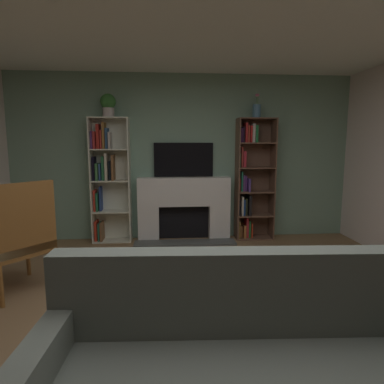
% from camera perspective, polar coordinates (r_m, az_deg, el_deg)
% --- Properties ---
extents(ground_plane, '(6.87, 6.87, 0.00)m').
position_cam_1_polar(ground_plane, '(2.91, 1.96, -23.39)').
color(ground_plane, olive).
extents(wall_back_accent, '(5.51, 0.06, 2.61)m').
position_cam_1_polar(wall_back_accent, '(5.37, -1.50, 5.92)').
color(wall_back_accent, gray).
rests_on(wall_back_accent, ground_plane).
extents(fireplace, '(1.56, 0.55, 1.00)m').
position_cam_1_polar(fireplace, '(5.30, -1.38, -2.52)').
color(fireplace, white).
rests_on(fireplace, ground_plane).
extents(tv, '(0.94, 0.06, 0.54)m').
position_cam_1_polar(tv, '(5.31, -1.46, 5.57)').
color(tv, black).
rests_on(tv, fireplace).
extents(bookshelf_left, '(0.59, 0.29, 1.92)m').
position_cam_1_polar(bookshelf_left, '(5.32, -14.34, 2.63)').
color(bookshelf_left, silver).
rests_on(bookshelf_left, ground_plane).
extents(bookshelf_right, '(0.59, 0.32, 1.92)m').
position_cam_1_polar(bookshelf_right, '(5.41, 9.97, 2.04)').
color(bookshelf_right, brown).
rests_on(bookshelf_right, ground_plane).
extents(potted_plant, '(0.23, 0.23, 0.35)m').
position_cam_1_polar(potted_plant, '(5.28, -14.21, 14.40)').
color(potted_plant, beige).
rests_on(potted_plant, bookshelf_left).
extents(vase_with_flowers, '(0.13, 0.13, 0.37)m').
position_cam_1_polar(vase_with_flowers, '(5.39, 11.05, 13.56)').
color(vase_with_flowers, teal).
rests_on(vase_with_flowers, bookshelf_right).
extents(armchair, '(0.85, 0.85, 1.16)m').
position_cam_1_polar(armchair, '(3.85, -27.71, -7.07)').
color(armchair, brown).
rests_on(armchair, ground_plane).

